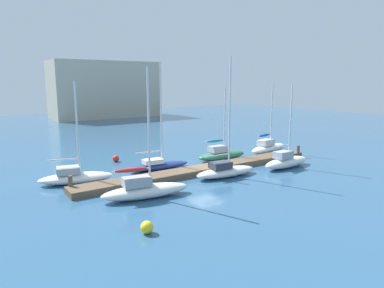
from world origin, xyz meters
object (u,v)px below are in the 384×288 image
sailboat_1 (144,189)px  mooring_buoy_red (116,158)px  sailboat_2 (158,164)px  mooring_buoy_yellow (147,227)px  sailboat_3 (225,170)px  sailboat_4 (221,154)px  sailboat_0 (75,176)px  harbor_building_distant (106,90)px  sailboat_6 (268,147)px  sailboat_5 (286,161)px

sailboat_1 → mooring_buoy_red: sailboat_1 is taller
sailboat_2 → mooring_buoy_yellow: bearing=-117.3°
sailboat_2 → mooring_buoy_yellow: sailboat_2 is taller
mooring_buoy_yellow → sailboat_3: bearing=30.3°
sailboat_1 → sailboat_4: 12.16m
sailboat_0 → sailboat_2: 6.86m
sailboat_3 → harbor_building_distant: 49.35m
sailboat_0 → sailboat_3: size_ratio=0.80×
sailboat_3 → mooring_buoy_yellow: 11.13m
harbor_building_distant → sailboat_6: bearing=-88.8°
sailboat_2 → sailboat_5: sailboat_2 is taller
mooring_buoy_red → harbor_building_distant: size_ratio=0.03×
sailboat_2 → sailboat_1: bearing=-121.7°
mooring_buoy_yellow → sailboat_6: bearing=28.0°
mooring_buoy_red → mooring_buoy_yellow: size_ratio=0.94×
sailboat_3 → sailboat_5: 6.20m
sailboat_5 → sailboat_6: size_ratio=1.00×
sailboat_0 → sailboat_4: sailboat_0 is taller
sailboat_2 → harbor_building_distant: (11.92, 43.44, 5.11)m
sailboat_6 → sailboat_0: bearing=168.9°
sailboat_5 → sailboat_1: bearing=177.7°
sailboat_1 → sailboat_6: (17.03, 5.53, -0.04)m
mooring_buoy_red → mooring_buoy_yellow: mooring_buoy_yellow is taller
sailboat_4 → harbor_building_distant: harbor_building_distant is taller
sailboat_1 → sailboat_6: bearing=27.5°
sailboat_3 → sailboat_6: size_ratio=1.29×
sailboat_2 → sailboat_6: sailboat_2 is taller
sailboat_3 → sailboat_4: size_ratio=1.36×
sailboat_2 → sailboat_4: 6.63m
mooring_buoy_red → sailboat_1: bearing=-102.5°
sailboat_4 → sailboat_5: bearing=-59.8°
sailboat_0 → sailboat_3: sailboat_3 is taller
sailboat_3 → mooring_buoy_red: sailboat_3 is taller
sailboat_3 → sailboat_0: bearing=157.8°
sailboat_0 → sailboat_4: 13.48m
sailboat_3 → sailboat_2: bearing=126.8°
sailboat_1 → sailboat_5: sailboat_1 is taller
sailboat_3 → mooring_buoy_yellow: (-9.61, -5.62, -0.22)m
sailboat_1 → harbor_building_distant: size_ratio=0.38×
sailboat_0 → sailboat_2: size_ratio=0.83×
sailboat_5 → sailboat_6: bearing=53.7°
sailboat_2 → mooring_buoy_yellow: size_ratio=13.78×
sailboat_3 → harbor_building_distant: size_ratio=0.43×
sailboat_1 → mooring_buoy_yellow: size_ratio=12.76×
sailboat_2 → harbor_building_distant: size_ratio=0.41×
sailboat_5 → mooring_buoy_red: (-11.21, 10.29, -0.28)m
sailboat_5 → harbor_building_distant: (2.56, 49.03, 4.99)m
mooring_buoy_yellow → harbor_building_distant: (18.32, 53.93, 5.25)m
sailboat_0 → sailboat_2: (6.86, 0.05, -0.04)m
sailboat_1 → sailboat_3: size_ratio=0.89×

